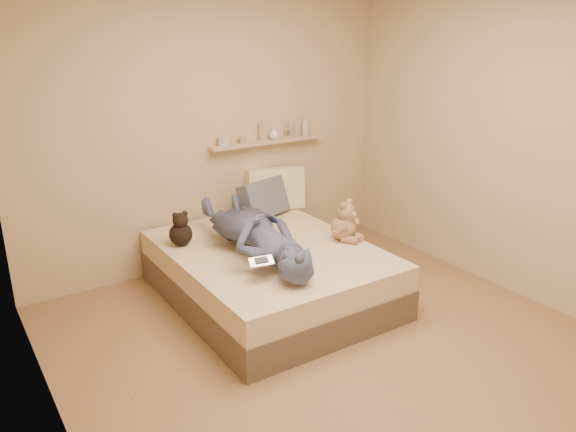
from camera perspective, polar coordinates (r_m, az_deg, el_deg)
room at (r=3.55m, az=5.79°, el=4.78°), size 3.80×3.80×3.80m
bed at (r=4.63m, az=-1.91°, el=-5.81°), size 1.50×1.90×0.45m
game_console at (r=3.90m, az=-2.73°, el=-4.63°), size 0.18×0.10×0.06m
teddy_bear at (r=4.67m, az=5.81°, el=-0.77°), size 0.28×0.28×0.35m
dark_plush at (r=4.62m, az=-10.85°, el=-1.47°), size 0.19×0.19×0.29m
pillow_cream at (r=5.43m, az=-1.30°, el=2.79°), size 0.58×0.34×0.42m
pillow_grey at (r=5.22m, az=-2.50°, el=1.75°), size 0.55×0.39×0.37m
person at (r=4.36m, az=-3.35°, el=-1.70°), size 0.67×1.53×0.36m
wall_shelf at (r=5.37m, az=-2.07°, el=7.55°), size 1.20×0.12×0.03m
shelf_bottles at (r=5.39m, az=-1.42°, el=8.51°), size 0.99×0.11×0.19m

